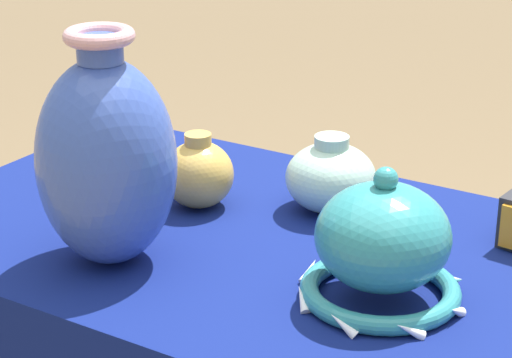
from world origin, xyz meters
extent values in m
cylinder|color=brown|center=(-0.47, 0.23, 0.35)|extent=(0.04, 0.04, 0.70)
cube|color=brown|center=(0.00, 0.00, 0.71)|extent=(1.04, 0.56, 0.03)
cube|color=navy|center=(0.00, 0.00, 0.73)|extent=(1.06, 0.58, 0.01)
ellipsoid|color=#3851A8|center=(-0.18, -0.15, 0.86)|extent=(0.17, 0.17, 0.26)
cylinder|color=#3851A8|center=(-0.18, -0.15, 1.00)|extent=(0.05, 0.05, 0.03)
torus|color=#D19399|center=(-0.18, -0.15, 1.02)|extent=(0.08, 0.08, 0.02)
torus|color=teal|center=(0.15, -0.07, 0.74)|extent=(0.18, 0.18, 0.02)
ellipsoid|color=teal|center=(0.15, -0.07, 0.81)|extent=(0.15, 0.15, 0.12)
sphere|color=teal|center=(0.15, -0.07, 0.88)|extent=(0.03, 0.03, 0.03)
cone|color=white|center=(0.24, -0.07, 0.74)|extent=(0.01, 0.04, 0.03)
cone|color=white|center=(0.21, 0.00, 0.74)|extent=(0.03, 0.03, 0.03)
cone|color=white|center=(0.15, 0.02, 0.74)|extent=(0.04, 0.01, 0.03)
cone|color=white|center=(0.08, 0.00, 0.74)|extent=(0.03, 0.03, 0.03)
cone|color=white|center=(0.06, -0.07, 0.74)|extent=(0.01, 0.04, 0.03)
cone|color=white|center=(0.08, -0.13, 0.74)|extent=(0.03, 0.03, 0.03)
cone|color=white|center=(0.15, -0.16, 0.74)|extent=(0.04, 0.01, 0.03)
cone|color=white|center=(0.21, -0.13, 0.74)|extent=(0.03, 0.03, 0.03)
ellipsoid|color=gold|center=(-0.18, 0.04, 0.78)|extent=(0.10, 0.10, 0.09)
cylinder|color=gold|center=(-0.18, 0.04, 0.83)|extent=(0.04, 0.04, 0.02)
cylinder|color=#BC6642|center=(-0.33, 0.07, 0.77)|extent=(0.13, 0.13, 0.07)
ellipsoid|color=#A8CCB7|center=(-0.02, 0.13, 0.78)|extent=(0.13, 0.13, 0.10)
cylinder|color=#A8CCB7|center=(-0.02, 0.13, 0.83)|extent=(0.05, 0.05, 0.02)
camera|label=1|loc=(0.56, -1.00, 1.28)|focal=70.00mm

